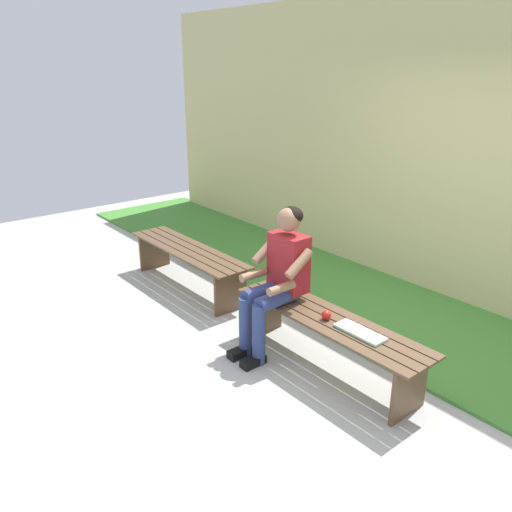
# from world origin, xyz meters

# --- Properties ---
(ground_plane) EXTENTS (10.00, 7.00, 0.04)m
(ground_plane) POSITION_xyz_m (1.05, 1.00, -0.02)
(ground_plane) COLOR #B2B2AD
(grass_strip) EXTENTS (9.00, 1.70, 0.03)m
(grass_strip) POSITION_xyz_m (1.05, -1.22, 0.01)
(grass_strip) COLOR #478C38
(grass_strip) RESTS_ON ground
(brick_wall) EXTENTS (9.50, 0.24, 3.09)m
(brick_wall) POSITION_xyz_m (0.50, -2.10, 1.54)
(brick_wall) COLOR #D1C684
(brick_wall) RESTS_ON ground
(bench_near) EXTENTS (1.81, 0.45, 0.46)m
(bench_near) POSITION_xyz_m (0.00, 0.00, 0.36)
(bench_near) COLOR brown
(bench_near) RESTS_ON ground
(bench_far) EXTENTS (1.79, 0.45, 0.46)m
(bench_far) POSITION_xyz_m (2.10, 0.00, 0.35)
(bench_far) COLOR brown
(bench_far) RESTS_ON ground
(person_seated) EXTENTS (0.50, 0.69, 1.27)m
(person_seated) POSITION_xyz_m (0.51, 0.10, 0.70)
(person_seated) COLOR maroon
(person_seated) RESTS_ON ground
(apple) EXTENTS (0.08, 0.08, 0.08)m
(apple) POSITION_xyz_m (0.00, 0.03, 0.50)
(apple) COLOR red
(apple) RESTS_ON bench_near
(book_open) EXTENTS (0.41, 0.16, 0.02)m
(book_open) POSITION_xyz_m (-0.32, -0.00, 0.47)
(book_open) COLOR white
(book_open) RESTS_ON bench_near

